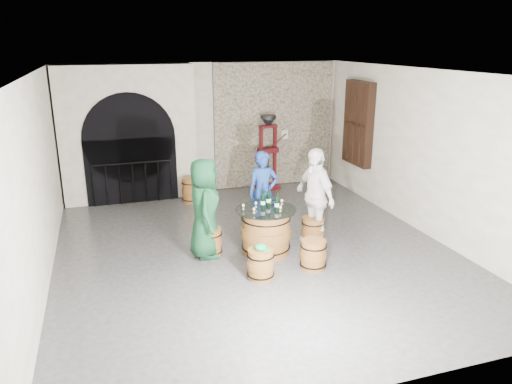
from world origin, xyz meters
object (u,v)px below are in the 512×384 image
object	(u,v)px
barrel_stool_near_left	(261,264)
person_green	(205,208)
barrel_stool_near_right	(313,254)
corking_press	(268,147)
barrel_stool_right	(313,230)
barrel_stool_left	(210,242)
wine_bottle_right	(268,199)
wine_bottle_center	(277,203)
side_barrel	(191,190)
wine_bottle_left	(263,201)
barrel_stool_far	(263,220)
barrel_table	(266,231)
person_blue	(263,193)
person_white	(315,197)

from	to	relation	value
barrel_stool_near_left	person_green	size ratio (longest dim) A/B	0.28
barrel_stool_near_right	corking_press	xyz separation A→B (m)	(0.78, 4.58, 0.87)
barrel_stool_right	corking_press	world-z (taller)	corking_press
corking_press	person_green	bearing A→B (deg)	-135.94
barrel_stool_left	wine_bottle_right	world-z (taller)	wine_bottle_right
barrel_stool_near_left	wine_bottle_center	size ratio (longest dim) A/B	1.55
barrel_stool_near_left	person_green	world-z (taller)	person_green
barrel_stool_left	side_barrel	xyz separation A→B (m)	(0.24, 3.05, 0.05)
barrel_stool_left	wine_bottle_left	bearing A→B (deg)	-7.99
barrel_stool_far	corking_press	distance (m)	3.08
wine_bottle_center	barrel_stool_right	bearing A→B (deg)	17.87
barrel_stool_left	side_barrel	size ratio (longest dim) A/B	0.83
corking_press	barrel_stool_near_right	bearing A→B (deg)	-111.27
person_green	wine_bottle_right	distance (m)	1.17
wine_bottle_right	side_barrel	distance (m)	3.28
side_barrel	barrel_table	bearing A→B (deg)	-76.93
wine_bottle_center	person_blue	bearing A→B (deg)	84.13
barrel_stool_far	barrel_stool_near_left	bearing A→B (deg)	-109.66
barrel_table	wine_bottle_center	bearing A→B (deg)	-35.07
barrel_stool_near_right	wine_bottle_center	bearing A→B (deg)	118.21
person_white	corking_press	bearing A→B (deg)	163.95
barrel_stool_near_left	side_barrel	size ratio (longest dim) A/B	0.83
wine_bottle_left	wine_bottle_right	xyz separation A→B (m)	(0.14, 0.09, 0.00)
barrel_stool_near_right	person_white	bearing A→B (deg)	65.61
barrel_stool_near_left	corking_press	bearing A→B (deg)	69.52
person_blue	wine_bottle_left	xyz separation A→B (m)	(-0.31, -0.90, 0.14)
person_green	person_blue	size ratio (longest dim) A/B	1.08
person_white	side_barrel	xyz separation A→B (m)	(-1.77, 3.10, -0.62)
barrel_stool_right	side_barrel	bearing A→B (deg)	119.54
barrel_table	barrel_stool_near_right	bearing A→B (deg)	-56.77
barrel_stool_left	barrel_stool_near_left	size ratio (longest dim) A/B	1.00
barrel_table	wine_bottle_right	world-z (taller)	wine_bottle_right
barrel_table	wine_bottle_left	bearing A→B (deg)	114.01
barrel_table	barrel_stool_right	world-z (taller)	barrel_table
barrel_table	person_blue	xyz separation A→B (m)	(0.27, 0.97, 0.41)
barrel_stool_far	person_green	world-z (taller)	person_green
barrel_stool_right	person_green	size ratio (longest dim) A/B	0.28
wine_bottle_right	corking_press	bearing A→B (deg)	70.95
person_green	person_white	distance (m)	2.07
barrel_stool_far	person_blue	bearing A→B (deg)	-105.69
wine_bottle_center	corking_press	world-z (taller)	corking_press
person_blue	wine_bottle_right	size ratio (longest dim) A/B	5.09
barrel_stool_near_left	barrel_stool_near_right	bearing A→B (deg)	4.80
barrel_stool_left	person_green	xyz separation A→B (m)	(-0.07, 0.01, 0.64)
barrel_table	wine_bottle_left	distance (m)	0.56
barrel_stool_near_right	wine_bottle_left	bearing A→B (deg)	122.54
person_white	barrel_table	bearing A→B (deg)	-91.96
person_green	corking_press	size ratio (longest dim) A/B	0.93
barrel_stool_left	barrel_stool_near_left	xyz separation A→B (m)	(0.59, -1.14, 0.00)
wine_bottle_center	wine_bottle_right	world-z (taller)	same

